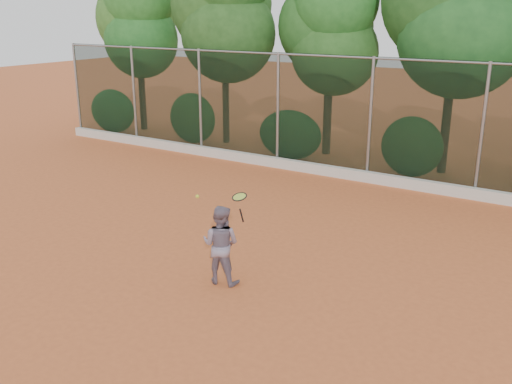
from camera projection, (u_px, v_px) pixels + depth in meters
The scene contains 7 objects.
ground at pixel (228, 268), 10.87m from camera, with size 80.00×80.00×0.00m, color #CC6130.
concrete_curb at pixel (364, 176), 16.32m from camera, with size 24.00×0.20×0.30m, color beige.
tennis_player at pixel (221, 245), 10.10m from camera, with size 0.70×0.55×1.45m, color slate.
chainlink_fence at pixel (370, 116), 15.95m from camera, with size 24.09×0.09×3.50m.
foliage_backdrop at pixel (383, 20), 17.04m from camera, with size 23.70×3.63×7.55m.
tennis_racket at pixel (240, 199), 9.51m from camera, with size 0.29×0.28×0.53m.
tennis_ball_in_flight at pixel (197, 196), 10.47m from camera, with size 0.07×0.07×0.07m.
Camera 1 is at (5.75, -8.10, 4.69)m, focal length 40.00 mm.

